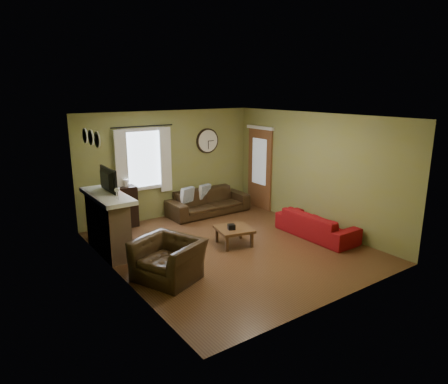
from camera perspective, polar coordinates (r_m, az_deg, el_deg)
floor at (r=8.12m, az=1.05°, el=-7.88°), size 4.60×5.20×0.00m
ceiling at (r=7.52m, az=1.15°, el=10.76°), size 4.60×5.20×0.00m
wall_left at (r=6.67m, az=-15.09°, el=-1.59°), size 0.00×5.20×2.60m
wall_right at (r=9.23m, az=12.73°, el=2.96°), size 0.00×5.20×2.60m
wall_back at (r=9.89m, az=-7.84°, el=3.94°), size 4.60×0.00×2.60m
wall_front at (r=5.90m, az=16.19°, el=-3.77°), size 4.60×0.00×2.60m
fireplace at (r=7.99m, az=-16.27°, el=-4.64°), size 0.40×1.40×1.10m
firebox at (r=8.13m, az=-14.88°, el=-6.08°), size 0.04×0.60×0.55m
mantel at (r=7.83m, az=-16.37°, el=-0.52°), size 0.58×1.60×0.08m
tv at (r=7.93m, az=-16.70°, el=1.23°), size 0.08×0.60×0.35m
tv_screen at (r=7.94m, az=-16.18°, el=1.70°), size 0.02×0.62×0.36m
medallion_left at (r=7.24m, az=-17.66°, el=7.15°), size 0.28×0.28×0.03m
medallion_mid at (r=7.57m, az=-18.48°, el=7.39°), size 0.28×0.28×0.03m
medallion_right at (r=7.90m, az=-19.23°, el=7.60°), size 0.28×0.28×0.03m
window_pane at (r=9.54m, az=-11.56°, el=4.61°), size 1.00×0.02×1.30m
curtain_rod at (r=9.35m, az=-11.55°, el=9.18°), size 0.03×0.03×1.50m
curtain_left at (r=9.26m, az=-14.42°, el=3.84°), size 0.28×0.04×1.55m
curtain_right at (r=9.69m, az=-8.33°, el=4.60°), size 0.28×0.04×1.55m
wall_clock at (r=10.31m, az=-2.33°, el=7.30°), size 0.64×0.06×0.64m
door at (r=10.56m, az=5.13°, el=3.31°), size 0.05×0.90×2.10m
bookshelf at (r=9.37m, az=-14.75°, el=-2.21°), size 0.80×0.34×0.95m
book at (r=9.43m, az=-15.79°, el=0.89°), size 0.21×0.25×0.02m
sofa_brown at (r=10.17m, az=-2.26°, el=-1.40°), size 2.11×0.82×0.61m
pillow_left at (r=10.22m, az=-2.80°, el=0.08°), size 0.37×0.20×0.36m
pillow_right at (r=9.91m, az=-5.27°, el=-0.42°), size 0.39×0.20×0.37m
sofa_red at (r=8.83m, az=13.05°, el=-4.54°), size 0.72×1.83×0.54m
armchair at (r=6.81m, az=-7.96°, el=-9.51°), size 1.24×1.31×0.68m
coffee_table at (r=8.18m, az=1.42°, el=-6.34°), size 0.81×0.81×0.36m
tissue_box at (r=8.03m, az=1.05°, el=-5.09°), size 0.17×0.17×0.11m
wine_glass_a at (r=7.30m, az=-14.91°, el=-0.27°), size 0.08×0.08×0.22m
wine_glass_b at (r=7.38m, az=-15.12°, el=-0.24°), size 0.07×0.07×0.19m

